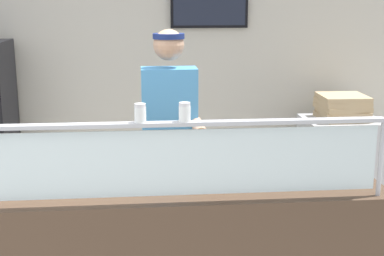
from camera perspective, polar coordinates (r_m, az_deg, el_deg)
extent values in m
cube|color=beige|center=(5.28, -2.91, 6.76)|extent=(6.59, 0.08, 2.70)
cylinder|color=#B2B5BC|center=(2.98, 19.15, -2.89)|extent=(0.02, 0.02, 0.42)
cube|color=silver|center=(2.73, -0.30, -3.62)|extent=(1.93, 0.01, 0.34)
cube|color=#B2B5BC|center=(2.67, -0.31, 0.48)|extent=(1.99, 0.06, 0.02)
cylinder|color=#9EA0A8|center=(3.20, 0.91, -4.83)|extent=(0.46, 0.46, 0.01)
cylinder|color=tan|center=(3.20, 0.91, -4.57)|extent=(0.44, 0.44, 0.02)
cylinder|color=gold|center=(3.20, 0.91, -4.37)|extent=(0.38, 0.38, 0.01)
cube|color=#ADAFB7|center=(3.17, 0.76, -4.38)|extent=(0.11, 0.29, 0.01)
cylinder|color=white|center=(2.65, -5.44, 1.38)|extent=(0.06, 0.06, 0.08)
cylinder|color=white|center=(2.66, -5.43, 1.14)|extent=(0.05, 0.05, 0.05)
cylinder|color=silver|center=(2.64, -5.46, 2.38)|extent=(0.05, 0.05, 0.02)
cylinder|color=white|center=(2.66, -0.77, 1.50)|extent=(0.06, 0.06, 0.08)
cylinder|color=red|center=(2.67, -0.77, 1.25)|extent=(0.05, 0.05, 0.05)
cylinder|color=silver|center=(2.65, -0.77, 2.51)|extent=(0.06, 0.06, 0.02)
cylinder|color=#23232D|center=(3.97, -3.88, -8.55)|extent=(0.13, 0.13, 0.95)
cylinder|color=#23232D|center=(3.98, -0.69, -8.46)|extent=(0.13, 0.13, 0.95)
cube|color=#4C9EE5|center=(3.76, -2.39, 2.15)|extent=(0.38, 0.21, 0.55)
sphere|color=tan|center=(3.70, -2.45, 8.69)|extent=(0.21, 0.21, 0.21)
cylinder|color=navy|center=(3.70, -2.46, 9.58)|extent=(0.21, 0.21, 0.04)
cylinder|color=tan|center=(3.58, 0.70, 0.04)|extent=(0.08, 0.34, 0.08)
cube|color=#B7BABF|center=(5.32, 15.16, -3.70)|extent=(0.70, 0.55, 0.88)
cube|color=tan|center=(5.20, 15.45, 1.15)|extent=(0.43, 0.43, 0.04)
cube|color=tan|center=(5.20, 15.47, 1.64)|extent=(0.43, 0.43, 0.04)
cube|color=tan|center=(5.19, 15.44, 2.13)|extent=(0.43, 0.43, 0.05)
cube|color=tan|center=(5.18, 15.45, 2.61)|extent=(0.42, 0.42, 0.04)
cube|color=tan|center=(5.17, 15.50, 3.10)|extent=(0.42, 0.42, 0.04)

